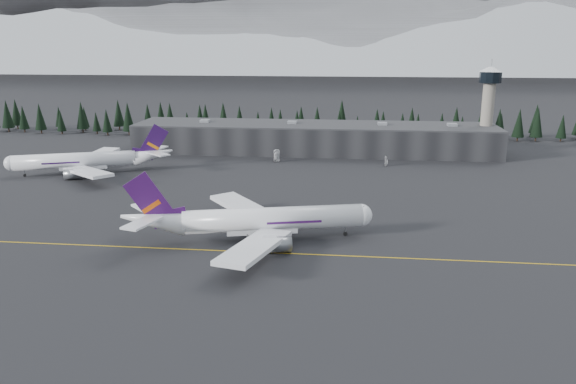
# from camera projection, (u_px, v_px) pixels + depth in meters

# --- Properties ---
(ground) EXTENTS (1400.00, 1400.00, 0.00)m
(ground) POSITION_uv_depth(u_px,v_px,m) (279.00, 250.00, 133.57)
(ground) COLOR black
(ground) RESTS_ON ground
(taxiline) EXTENTS (400.00, 0.40, 0.02)m
(taxiline) POSITION_uv_depth(u_px,v_px,m) (278.00, 253.00, 131.64)
(taxiline) COLOR gold
(taxiline) RESTS_ON ground
(terminal) EXTENTS (160.00, 30.00, 12.60)m
(terminal) POSITION_uv_depth(u_px,v_px,m) (314.00, 138.00, 251.92)
(terminal) COLOR black
(terminal) RESTS_ON ground
(control_tower) EXTENTS (10.00, 10.00, 37.70)m
(control_tower) POSITION_uv_depth(u_px,v_px,m) (488.00, 101.00, 242.25)
(control_tower) COLOR gray
(control_tower) RESTS_ON ground
(treeline) EXTENTS (360.00, 20.00, 15.00)m
(treeline) POSITION_uv_depth(u_px,v_px,m) (319.00, 124.00, 287.12)
(treeline) COLOR black
(treeline) RESTS_ON ground
(mountain_ridge) EXTENTS (4400.00, 900.00, 420.00)m
(mountain_ridge) POSITION_uv_depth(u_px,v_px,m) (344.00, 67.00, 1093.41)
(mountain_ridge) COLOR white
(mountain_ridge) RESTS_ON ground
(jet_main) EXTENTS (61.50, 56.07, 18.42)m
(jet_main) POSITION_uv_depth(u_px,v_px,m) (251.00, 220.00, 138.94)
(jet_main) COLOR white
(jet_main) RESTS_ON ground
(jet_parked) EXTENTS (58.84, 52.65, 17.89)m
(jet_parked) POSITION_uv_depth(u_px,v_px,m) (90.00, 160.00, 210.56)
(jet_parked) COLOR white
(jet_parked) RESTS_ON ground
(gse_vehicle_a) EXTENTS (3.21, 5.59, 1.47)m
(gse_vehicle_a) POSITION_uv_depth(u_px,v_px,m) (277.00, 160.00, 231.69)
(gse_vehicle_a) COLOR silver
(gse_vehicle_a) RESTS_ON ground
(gse_vehicle_b) EXTENTS (4.13, 1.81, 1.38)m
(gse_vehicle_b) POSITION_uv_depth(u_px,v_px,m) (386.00, 164.00, 223.94)
(gse_vehicle_b) COLOR silver
(gse_vehicle_b) RESTS_ON ground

